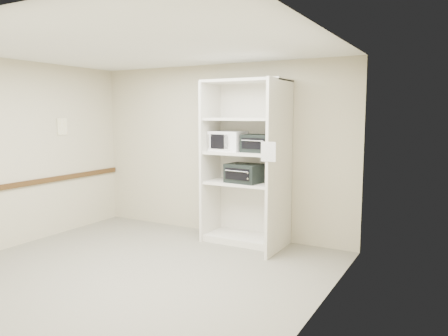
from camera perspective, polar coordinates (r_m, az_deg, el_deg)
The scene contains 12 objects.
floor at distance 5.66m, azimuth -10.87°, elevation -12.93°, with size 4.50×4.00×0.01m, color slate.
ceiling at distance 5.38m, azimuth -11.56°, elevation 15.21°, with size 4.50×4.00×0.01m, color white.
wall_back at distance 7.00m, azimuth -0.62°, elevation 2.36°, with size 4.50×0.02×2.70m, color #BAB191.
wall_left at distance 7.01m, azimuth -25.44°, elevation 1.68°, with size 0.02×4.00×2.70m, color #BAB191.
wall_right at distance 4.28m, azimuth 12.56°, elevation -0.81°, with size 0.02×4.00×2.70m, color #BAB191.
shelving_unit at distance 6.45m, azimuth 3.23°, elevation -0.01°, with size 1.24×0.92×2.42m.
microwave at distance 6.61m, azimuth 0.52°, elevation 3.54°, with size 0.50×0.38×0.30m, color white.
toaster_oven_upper at distance 6.38m, azimuth 4.60°, elevation 3.23°, with size 0.45×0.34×0.26m, color black.
toaster_oven_lower at distance 6.43m, azimuth 2.69°, elevation -0.68°, with size 0.50×0.38×0.28m, color black.
paper_sign at distance 5.61m, azimuth 5.81°, elevation 2.13°, with size 0.20×0.01×0.25m, color white.
chair_rail at distance 7.05m, azimuth -25.14°, elevation -1.97°, with size 0.04×3.98×0.08m, color #3C2610.
wall_poster at distance 7.50m, azimuth -20.38°, elevation 5.11°, with size 0.01×0.19×0.27m, color white.
Camera 1 is at (3.43, -4.07, 1.92)m, focal length 35.00 mm.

